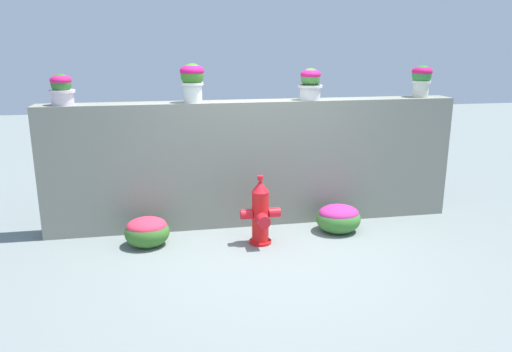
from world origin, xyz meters
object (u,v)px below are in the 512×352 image
flower_bush_right (338,217)px  fire_hydrant (261,214)px  potted_plant_3 (422,78)px  flower_bush_left (147,230)px  potted_plant_1 (192,79)px  potted_plant_0 (61,88)px  potted_plant_2 (310,82)px

flower_bush_right → fire_hydrant: bearing=-169.0°
potted_plant_3 → flower_bush_left: potted_plant_3 is taller
potted_plant_3 → flower_bush_left: (-3.49, -0.57, -1.60)m
fire_hydrant → flower_bush_left: fire_hydrant is taller
potted_plant_1 → fire_hydrant: (0.67, -0.68, -1.45)m
fire_hydrant → flower_bush_left: bearing=171.8°
fire_hydrant → flower_bush_right: (0.99, 0.19, -0.17)m
potted_plant_3 → flower_bush_left: bearing=-170.8°
potted_plant_0 → potted_plant_2: 2.85m
flower_bush_right → flower_bush_left: bearing=-179.7°
potted_plant_2 → potted_plant_0: bearing=179.7°
potted_plant_1 → flower_bush_left: 1.80m
potted_plant_3 → potted_plant_0: bearing=-179.4°
potted_plant_0 → potted_plant_3: 4.34m
potted_plant_1 → flower_bush_left: size_ratio=0.90×
flower_bush_left → potted_plant_1: bearing=40.1°
fire_hydrant → potted_plant_1: bearing=134.6°
potted_plant_2 → flower_bush_right: size_ratio=0.70×
flower_bush_left → fire_hydrant: bearing=-8.2°
potted_plant_1 → potted_plant_3: size_ratio=1.12×
potted_plant_3 → fire_hydrant: potted_plant_3 is taller
potted_plant_0 → potted_plant_1: size_ratio=0.77×
potted_plant_0 → flower_bush_left: bearing=-31.4°
potted_plant_3 → fire_hydrant: (-2.23, -0.75, -1.42)m
potted_plant_2 → potted_plant_3: bearing=2.4°
potted_plant_1 → potted_plant_2: (1.41, 0.01, -0.06)m
flower_bush_left → potted_plant_0: bearing=148.6°
potted_plant_1 → flower_bush_right: 2.38m
potted_plant_0 → potted_plant_2: bearing=-0.3°
flower_bush_left → flower_bush_right: (2.25, 0.01, 0.00)m
potted_plant_0 → potted_plant_1: bearing=-0.9°
potted_plant_3 → potted_plant_2: bearing=-177.6°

